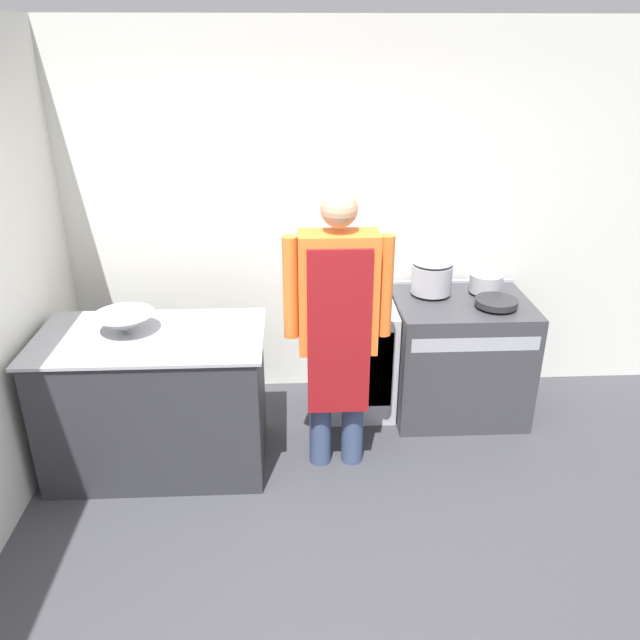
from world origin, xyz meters
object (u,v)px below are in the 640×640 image
(saute_pan, at_px, (496,302))
(sauce_pot, at_px, (486,283))
(stock_pot, at_px, (432,275))
(person_cook, at_px, (338,319))
(fridge_unit, at_px, (353,356))
(stove, at_px, (458,356))
(mixing_bowl, at_px, (125,323))

(saute_pan, relative_size, sauce_pot, 1.23)
(stock_pot, bearing_deg, saute_pan, -33.33)
(person_cook, height_order, saute_pan, person_cook)
(fridge_unit, distance_m, sauce_pot, 1.10)
(saute_pan, bearing_deg, sauce_pot, 90.00)
(person_cook, height_order, stock_pot, person_cook)
(stove, bearing_deg, sauce_pot, 35.19)
(stove, height_order, mixing_bowl, mixing_bowl)
(stove, bearing_deg, stock_pot, 147.92)
(fridge_unit, bearing_deg, stove, -6.63)
(stock_pot, bearing_deg, mixing_bowl, -162.80)
(stove, distance_m, mixing_bowl, 2.34)
(fridge_unit, bearing_deg, mixing_bowl, -158.29)
(mixing_bowl, distance_m, stock_pot, 2.11)
(stove, bearing_deg, person_cook, -146.97)
(fridge_unit, distance_m, person_cook, 0.94)
(mixing_bowl, bearing_deg, stove, 12.47)
(sauce_pot, bearing_deg, saute_pan, -90.00)
(sauce_pot, bearing_deg, stove, -144.81)
(fridge_unit, bearing_deg, sauce_pot, 2.56)
(sauce_pot, bearing_deg, mixing_bowl, -165.50)
(stove, distance_m, person_cook, 1.26)
(fridge_unit, xyz_separation_m, saute_pan, (0.95, -0.22, 0.50))
(stove, xyz_separation_m, stock_pot, (-0.21, 0.13, 0.58))
(stove, xyz_separation_m, person_cook, (-0.93, -0.61, 0.59))
(stove, relative_size, person_cook, 0.52)
(stove, xyz_separation_m, saute_pan, (0.19, -0.13, 0.48))
(fridge_unit, bearing_deg, saute_pan, -12.91)
(mixing_bowl, xyz_separation_m, sauce_pot, (2.41, 0.62, -0.02))
(person_cook, xyz_separation_m, mixing_bowl, (-1.29, 0.12, -0.05))
(stock_pot, bearing_deg, person_cook, -134.44)
(stock_pot, relative_size, sauce_pot, 1.23)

